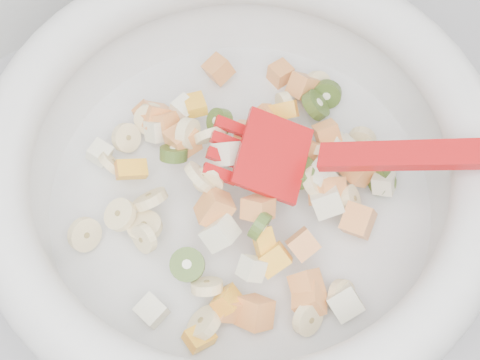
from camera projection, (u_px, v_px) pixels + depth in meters
counter at (324, 310)px, 1.05m from camera, size 2.00×0.60×0.90m
mixing_bowl at (241, 172)px, 0.57m from camera, size 0.40×0.40×0.16m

